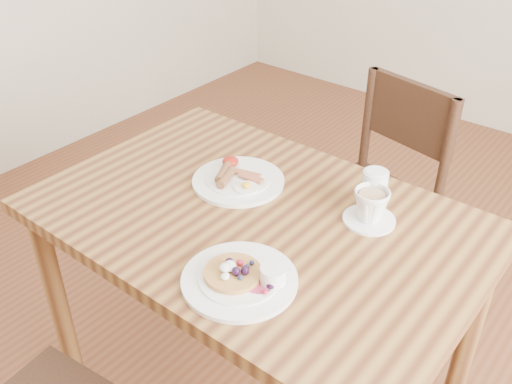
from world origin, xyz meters
TOP-DOWN VIEW (x-y plane):
  - dining_table at (0.00, 0.00)m, footprint 1.20×0.80m
  - chair_far at (0.02, 0.68)m, footprint 0.50×0.50m
  - pancake_plate at (0.15, -0.23)m, footprint 0.27×0.27m
  - breakfast_plate at (-0.14, 0.09)m, footprint 0.27×0.27m
  - teacup_saucer at (0.25, 0.16)m, footprint 0.14×0.14m
  - water_glass at (0.23, 0.23)m, footprint 0.07×0.07m

SIDE VIEW (x-z plane):
  - chair_far at x=0.02m, z-range 0.05..0.93m
  - dining_table at x=0.00m, z-range 0.28..1.03m
  - breakfast_plate at x=-0.14m, z-range 0.74..0.78m
  - pancake_plate at x=0.15m, z-range 0.74..0.79m
  - teacup_saucer at x=0.25m, z-range 0.75..0.84m
  - water_glass at x=0.23m, z-range 0.75..0.86m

